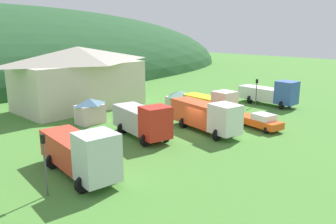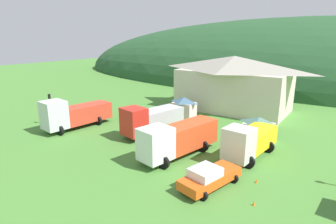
{
  "view_description": "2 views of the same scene",
  "coord_description": "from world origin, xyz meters",
  "px_view_note": "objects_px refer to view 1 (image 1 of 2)",
  "views": [
    {
      "loc": [
        -25.32,
        -20.74,
        10.03
      ],
      "look_at": [
        -2.32,
        1.37,
        2.3
      ],
      "focal_mm": 36.49,
      "sensor_mm": 36.0,
      "label": 1
    },
    {
      "loc": [
        13.7,
        -20.44,
        10.56
      ],
      "look_at": [
        -3.34,
        4.04,
        2.45
      ],
      "focal_mm": 29.6,
      "sensor_mm": 36.0,
      "label": 2
    }
  ],
  "objects_px": {
    "heavy_rig_white": "(206,115)",
    "traffic_light_west": "(44,159)",
    "depot_building": "(79,76)",
    "traffic_cone_near_pickup": "(278,123)",
    "play_shed_pink": "(90,111)",
    "traffic_cone_mid_row": "(250,119)",
    "service_pickup_orange": "(260,121)",
    "flatbed_truck_yellow": "(211,103)",
    "box_truck_blue": "(271,93)",
    "crane_truck_red": "(143,120)",
    "play_shed_cream": "(179,101)",
    "traffic_light_east": "(256,89)",
    "tow_truck_silver": "(81,152)"
  },
  "relations": [
    {
      "from": "traffic_cone_mid_row",
      "to": "crane_truck_red",
      "type": "bearing_deg",
      "value": 163.6
    },
    {
      "from": "depot_building",
      "to": "traffic_cone_near_pickup",
      "type": "height_order",
      "value": "depot_building"
    },
    {
      "from": "depot_building",
      "to": "play_shed_pink",
      "type": "relative_size",
      "value": 5.42
    },
    {
      "from": "depot_building",
      "to": "play_shed_cream",
      "type": "xyz_separation_m",
      "value": [
        7.32,
        -10.91,
        -2.73
      ]
    },
    {
      "from": "heavy_rig_white",
      "to": "flatbed_truck_yellow",
      "type": "bearing_deg",
      "value": 133.76
    },
    {
      "from": "box_truck_blue",
      "to": "traffic_light_east",
      "type": "distance_m",
      "value": 2.29
    },
    {
      "from": "depot_building",
      "to": "play_shed_pink",
      "type": "bearing_deg",
      "value": -115.32
    },
    {
      "from": "crane_truck_red",
      "to": "service_pickup_orange",
      "type": "relative_size",
      "value": 1.42
    },
    {
      "from": "play_shed_pink",
      "to": "service_pickup_orange",
      "type": "relative_size",
      "value": 0.57
    },
    {
      "from": "tow_truck_silver",
      "to": "traffic_cone_near_pickup",
      "type": "relative_size",
      "value": 14.24
    },
    {
      "from": "heavy_rig_white",
      "to": "traffic_cone_near_pickup",
      "type": "xyz_separation_m",
      "value": [
        8.27,
        -3.62,
        -1.77
      ]
    },
    {
      "from": "tow_truck_silver",
      "to": "traffic_cone_mid_row",
      "type": "relative_size",
      "value": 13.54
    },
    {
      "from": "play_shed_pink",
      "to": "traffic_cone_near_pickup",
      "type": "height_order",
      "value": "play_shed_pink"
    },
    {
      "from": "traffic_light_east",
      "to": "crane_truck_red",
      "type": "bearing_deg",
      "value": 178.14
    },
    {
      "from": "play_shed_cream",
      "to": "heavy_rig_white",
      "type": "relative_size",
      "value": 0.35
    },
    {
      "from": "tow_truck_silver",
      "to": "service_pickup_orange",
      "type": "height_order",
      "value": "tow_truck_silver"
    },
    {
      "from": "box_truck_blue",
      "to": "service_pickup_orange",
      "type": "height_order",
      "value": "box_truck_blue"
    },
    {
      "from": "heavy_rig_white",
      "to": "box_truck_blue",
      "type": "height_order",
      "value": "box_truck_blue"
    },
    {
      "from": "depot_building",
      "to": "box_truck_blue",
      "type": "height_order",
      "value": "depot_building"
    },
    {
      "from": "play_shed_pink",
      "to": "box_truck_blue",
      "type": "distance_m",
      "value": 24.26
    },
    {
      "from": "play_shed_pink",
      "to": "traffic_light_west",
      "type": "xyz_separation_m",
      "value": [
        -11.39,
        -12.37,
        1.0
      ]
    },
    {
      "from": "heavy_rig_white",
      "to": "traffic_light_west",
      "type": "xyz_separation_m",
      "value": [
        -17.55,
        -1.19,
        0.67
      ]
    },
    {
      "from": "depot_building",
      "to": "heavy_rig_white",
      "type": "height_order",
      "value": "depot_building"
    },
    {
      "from": "play_shed_pink",
      "to": "traffic_cone_near_pickup",
      "type": "relative_size",
      "value": 5.17
    },
    {
      "from": "traffic_cone_mid_row",
      "to": "service_pickup_orange",
      "type": "bearing_deg",
      "value": -135.25
    },
    {
      "from": "traffic_cone_near_pickup",
      "to": "play_shed_cream",
      "type": "bearing_deg",
      "value": 106.45
    },
    {
      "from": "flatbed_truck_yellow",
      "to": "service_pickup_orange",
      "type": "xyz_separation_m",
      "value": [
        -0.53,
        -6.66,
        -0.8
      ]
    },
    {
      "from": "play_shed_pink",
      "to": "traffic_cone_near_pickup",
      "type": "bearing_deg",
      "value": -45.71
    },
    {
      "from": "crane_truck_red",
      "to": "play_shed_pink",
      "type": "bearing_deg",
      "value": -163.94
    },
    {
      "from": "flatbed_truck_yellow",
      "to": "traffic_cone_near_pickup",
      "type": "height_order",
      "value": "flatbed_truck_yellow"
    },
    {
      "from": "tow_truck_silver",
      "to": "heavy_rig_white",
      "type": "height_order",
      "value": "tow_truck_silver"
    },
    {
      "from": "traffic_light_west",
      "to": "traffic_cone_mid_row",
      "type": "distance_m",
      "value": 25.16
    },
    {
      "from": "play_shed_pink",
      "to": "flatbed_truck_yellow",
      "type": "distance_m",
      "value": 13.91
    },
    {
      "from": "play_shed_cream",
      "to": "tow_truck_silver",
      "type": "distance_m",
      "value": 21.0
    },
    {
      "from": "tow_truck_silver",
      "to": "traffic_cone_near_pickup",
      "type": "height_order",
      "value": "tow_truck_silver"
    },
    {
      "from": "depot_building",
      "to": "traffic_cone_near_pickup",
      "type": "bearing_deg",
      "value": -64.49
    },
    {
      "from": "tow_truck_silver",
      "to": "crane_truck_red",
      "type": "distance_m",
      "value": 9.51
    },
    {
      "from": "crane_truck_red",
      "to": "traffic_light_east",
      "type": "distance_m",
      "value": 19.8
    },
    {
      "from": "traffic_light_east",
      "to": "traffic_cone_near_pickup",
      "type": "height_order",
      "value": "traffic_light_east"
    },
    {
      "from": "depot_building",
      "to": "flatbed_truck_yellow",
      "type": "relative_size",
      "value": 2.28
    },
    {
      "from": "play_shed_pink",
      "to": "flatbed_truck_yellow",
      "type": "relative_size",
      "value": 0.42
    },
    {
      "from": "crane_truck_red",
      "to": "traffic_cone_near_pickup",
      "type": "xyz_separation_m",
      "value": [
        13.88,
        -6.84,
        -1.75
      ]
    },
    {
      "from": "play_shed_pink",
      "to": "traffic_light_east",
      "type": "height_order",
      "value": "traffic_light_east"
    },
    {
      "from": "traffic_cone_near_pickup",
      "to": "traffic_cone_mid_row",
      "type": "distance_m",
      "value": 3.1
    },
    {
      "from": "traffic_light_west",
      "to": "traffic_cone_near_pickup",
      "type": "xyz_separation_m",
      "value": [
        25.83,
        -2.43,
        -2.44
      ]
    },
    {
      "from": "traffic_light_west",
      "to": "play_shed_pink",
      "type": "bearing_deg",
      "value": 47.36
    },
    {
      "from": "traffic_cone_near_pickup",
      "to": "tow_truck_silver",
      "type": "bearing_deg",
      "value": 171.52
    },
    {
      "from": "play_shed_cream",
      "to": "traffic_cone_mid_row",
      "type": "height_order",
      "value": "play_shed_cream"
    },
    {
      "from": "tow_truck_silver",
      "to": "service_pickup_orange",
      "type": "xyz_separation_m",
      "value": [
        19.32,
        -3.01,
        -0.96
      ]
    },
    {
      "from": "play_shed_cream",
      "to": "traffic_cone_near_pickup",
      "type": "height_order",
      "value": "play_shed_cream"
    }
  ]
}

